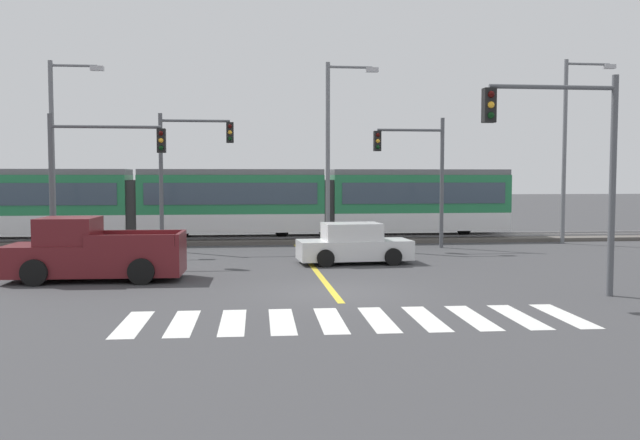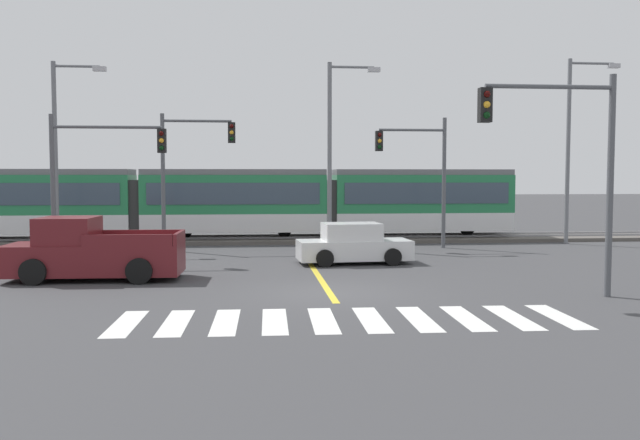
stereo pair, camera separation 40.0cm
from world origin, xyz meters
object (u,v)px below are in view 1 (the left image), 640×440
pickup_truck (92,254)px  traffic_light_mid_left (93,164)px  traffic_light_far_left (186,160)px  street_lamp_east (569,139)px  light_rail_tram (232,201)px  sedan_crossing (354,245)px  traffic_light_far_right (419,164)px  street_lamp_west (58,143)px  street_lamp_centre (333,142)px  traffic_light_near_right (569,149)px

pickup_truck → traffic_light_mid_left: (-0.77, 4.16, 2.86)m
traffic_light_far_left → street_lamp_east: 18.20m
traffic_light_far_left → traffic_light_mid_left: 5.21m
street_lamp_east → light_rail_tram: bearing=170.0°
street_lamp_east → sedan_crossing: bearing=-151.6°
traffic_light_mid_left → traffic_light_far_right: traffic_light_far_right is taller
light_rail_tram → traffic_light_far_right: traffic_light_far_right is taller
light_rail_tram → traffic_light_far_left: (-1.94, -3.87, 1.94)m
traffic_light_far_left → traffic_light_far_right: 10.40m
light_rail_tram → street_lamp_west: bearing=-155.8°
traffic_light_mid_left → street_lamp_centre: size_ratio=0.66×
pickup_truck → light_rail_tram: bearing=71.1°
traffic_light_far_left → street_lamp_west: bearing=174.7°
traffic_light_mid_left → traffic_light_far_right: (13.43, 4.05, 0.11)m
sedan_crossing → traffic_light_far_right: size_ratio=0.73×
traffic_light_far_right → street_lamp_west: bearing=177.5°
light_rail_tram → street_lamp_west: street_lamp_west is taller
pickup_truck → traffic_light_far_left: bearing=74.9°
light_rail_tram → traffic_light_mid_left: bearing=-121.5°
street_lamp_west → light_rail_tram: bearing=24.2°
sedan_crossing → street_lamp_centre: 7.01m
street_lamp_east → pickup_truck: bearing=-155.3°
light_rail_tram → pickup_truck: bearing=-108.9°
street_lamp_centre → sedan_crossing: bearing=-89.7°
traffic_light_near_right → street_lamp_centre: (-4.59, 13.32, 0.81)m
sedan_crossing → street_lamp_centre: bearing=90.3°
traffic_light_mid_left → traffic_light_far_right: 14.03m
sedan_crossing → traffic_light_mid_left: (-9.62, 1.01, 3.01)m
street_lamp_centre → traffic_light_far_right: bearing=-9.3°
traffic_light_mid_left → street_lamp_east: (21.17, 5.25, 1.34)m
street_lamp_west → traffic_light_far_left: bearing=-5.3°
sedan_crossing → street_lamp_west: size_ratio=0.52×
sedan_crossing → light_rail_tram: bearing=117.0°
traffic_light_far_right → street_lamp_centre: size_ratio=0.70×
traffic_light_near_right → traffic_light_far_right: traffic_light_near_right is taller
traffic_light_far_left → traffic_light_far_right: (10.40, -0.18, -0.16)m
pickup_truck → sedan_crossing: bearing=19.6°
sedan_crossing → street_lamp_west: street_lamp_west is taller
light_rail_tram → sedan_crossing: light_rail_tram is taller
traffic_light_far_left → street_lamp_centre: bearing=3.9°
street_lamp_west → street_lamp_east: (23.66, 0.50, 0.33)m
light_rail_tram → street_lamp_east: (16.20, -2.85, 3.00)m
pickup_truck → street_lamp_centre: bearing=45.1°
traffic_light_far_right → street_lamp_centre: street_lamp_centre is taller
traffic_light_near_right → traffic_light_mid_left: (-14.17, 8.64, -0.28)m
street_lamp_west → street_lamp_east: 23.67m
street_lamp_west → street_lamp_centre: (12.08, -0.06, 0.08)m
traffic_light_near_right → traffic_light_far_right: 12.72m
traffic_light_far_right → light_rail_tram: bearing=154.4°
pickup_truck → traffic_light_far_left: 9.23m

